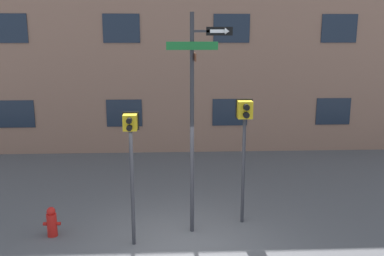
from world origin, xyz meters
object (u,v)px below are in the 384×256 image
object	(u,v)px
fire_hydrant	(52,222)
pedestrian_signal_right	(244,127)
pedestrian_signal_left	(131,146)
street_sign_pole	(195,109)

from	to	relation	value
fire_hydrant	pedestrian_signal_right	bearing A→B (deg)	6.87
pedestrian_signal_left	pedestrian_signal_right	xyz separation A→B (m)	(2.54, 1.01, 0.16)
street_sign_pole	pedestrian_signal_right	bearing A→B (deg)	20.35
pedestrian_signal_right	fire_hydrant	distance (m)	4.90
street_sign_pole	pedestrian_signal_right	distance (m)	1.36
pedestrian_signal_left	pedestrian_signal_right	world-z (taller)	pedestrian_signal_right
pedestrian_signal_left	fire_hydrant	distance (m)	2.70
pedestrian_signal_left	fire_hydrant	xyz separation A→B (m)	(-1.88, 0.48, -1.88)
street_sign_pole	pedestrian_signal_left	size ratio (longest dim) A/B	1.69
pedestrian_signal_right	fire_hydrant	size ratio (longest dim) A/B	4.34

